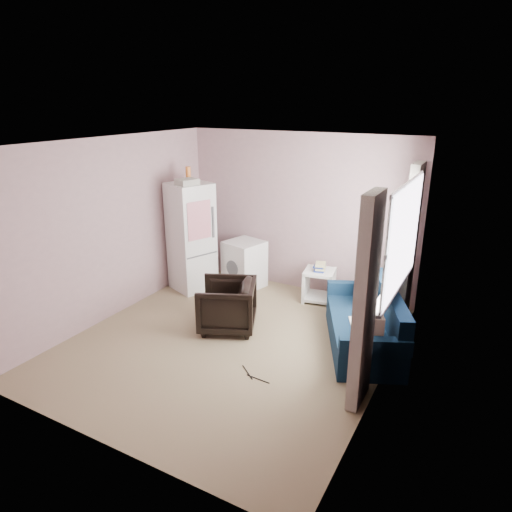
{
  "coord_description": "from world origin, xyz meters",
  "views": [
    {
      "loc": [
        2.76,
        -4.38,
        2.96
      ],
      "look_at": [
        0.05,
        0.6,
        1.0
      ],
      "focal_mm": 32.0,
      "sensor_mm": 36.0,
      "label": 1
    }
  ],
  "objects_px": {
    "washing_machine": "(244,263)",
    "sofa": "(367,326)",
    "side_table": "(319,283)",
    "armchair": "(227,303)",
    "fridge": "(191,236)"
  },
  "relations": [
    {
      "from": "washing_machine",
      "to": "sofa",
      "type": "height_order",
      "value": "washing_machine"
    },
    {
      "from": "side_table",
      "to": "sofa",
      "type": "distance_m",
      "value": 1.44
    },
    {
      "from": "armchair",
      "to": "sofa",
      "type": "bearing_deg",
      "value": 79.59
    },
    {
      "from": "washing_machine",
      "to": "side_table",
      "type": "height_order",
      "value": "washing_machine"
    },
    {
      "from": "fridge",
      "to": "side_table",
      "type": "xyz_separation_m",
      "value": [
        2.0,
        0.51,
        -0.59
      ]
    },
    {
      "from": "armchair",
      "to": "fridge",
      "type": "bearing_deg",
      "value": -150.97
    },
    {
      "from": "washing_machine",
      "to": "sofa",
      "type": "bearing_deg",
      "value": -7.51
    },
    {
      "from": "fridge",
      "to": "washing_machine",
      "type": "distance_m",
      "value": 0.97
    },
    {
      "from": "sofa",
      "to": "side_table",
      "type": "bearing_deg",
      "value": 110.9
    },
    {
      "from": "sofa",
      "to": "washing_machine",
      "type": "bearing_deg",
      "value": 133.12
    },
    {
      "from": "armchair",
      "to": "sofa",
      "type": "xyz_separation_m",
      "value": [
        1.79,
        0.43,
        -0.09
      ]
    },
    {
      "from": "fridge",
      "to": "sofa",
      "type": "bearing_deg",
      "value": 11.87
    },
    {
      "from": "armchair",
      "to": "sofa",
      "type": "relative_size",
      "value": 0.4
    },
    {
      "from": "washing_machine",
      "to": "side_table",
      "type": "bearing_deg",
      "value": 17.54
    },
    {
      "from": "washing_machine",
      "to": "armchair",
      "type": "bearing_deg",
      "value": -54.29
    }
  ]
}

